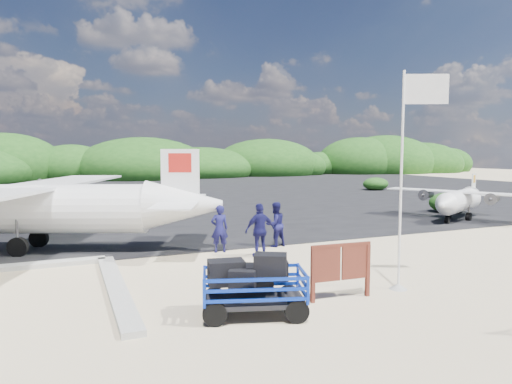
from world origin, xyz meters
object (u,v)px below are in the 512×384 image
baggage_cart (254,316)px  signboard (340,299)px  aircraft_large (344,195)px  aircraft_small (27,194)px  flagpole (398,289)px  crew_b (275,224)px  crew_c (260,230)px  crew_a (219,229)px

baggage_cart → signboard: size_ratio=1.40×
aircraft_large → aircraft_small: size_ratio=2.49×
signboard → flagpole: bearing=6.8°
crew_b → crew_c: (-1.25, -1.41, 0.08)m
crew_a → crew_c: (1.08, -1.29, 0.08)m
crew_c → aircraft_large: size_ratio=0.12×
crew_b → aircraft_large: bearing=-141.8°
crew_c → crew_a: bearing=-51.1°
flagpole → aircraft_large: flagpole is taller
crew_a → crew_c: 1.68m
crew_a → crew_b: crew_a is taller
baggage_cart → crew_b: crew_b is taller
signboard → crew_b: crew_b is taller
crew_b → crew_c: 1.89m
crew_c → aircraft_large: 24.47m
flagpole → crew_b: (-0.71, 6.34, 0.88)m
baggage_cart → aircraft_small: aircraft_small is taller
crew_a → aircraft_small: size_ratio=0.27×
baggage_cart → aircraft_large: aircraft_large is taller
flagpole → aircraft_small: (-11.37, 35.07, 0.00)m
flagpole → signboard: size_ratio=3.29×
aircraft_large → signboard: bearing=77.7°
crew_b → aircraft_large: 22.58m
baggage_cart → crew_c: bearing=82.4°
baggage_cart → crew_a: 6.78m
aircraft_large → aircraft_small: aircraft_large is taller
aircraft_large → flagpole: bearing=80.9°
crew_a → aircraft_large: 24.25m
crew_b → aircraft_small: crew_b is taller
flagpole → crew_c: 5.39m
signboard → crew_c: 5.14m
signboard → crew_a: bearing=103.3°
aircraft_small → crew_b: bearing=84.0°
flagpole → crew_b: size_ratio=3.31×
flagpole → baggage_cart: bearing=-175.2°
crew_a → crew_b: (2.34, 0.12, -0.00)m
flagpole → crew_a: (-3.04, 6.21, 0.88)m
baggage_cart → aircraft_small: bearing=118.1°
flagpole → aircraft_small: size_ratio=0.90×
aircraft_large → crew_c: bearing=71.0°
crew_b → aircraft_small: bearing=-81.0°
flagpole → crew_a: bearing=116.1°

